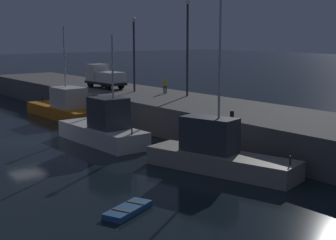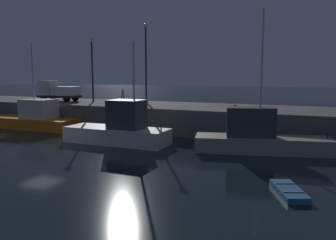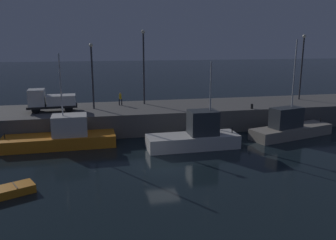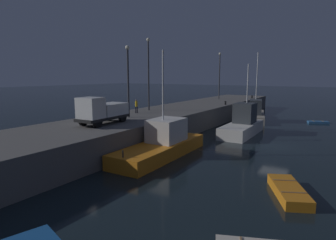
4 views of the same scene
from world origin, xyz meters
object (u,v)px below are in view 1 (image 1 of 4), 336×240
Objects in this scene: fishing_boat_blue at (65,108)px; bollard_west at (232,115)px; fishing_boat_orange at (104,128)px; lamp_post_west at (134,48)px; rowboat_white_mid at (128,210)px; fishing_trawler_red at (217,154)px; utility_truck at (104,77)px; lamp_post_east at (187,41)px; dockworker at (165,84)px.

fishing_boat_blue reaches higher than bollard_west.
fishing_boat_orange is 1.20× the size of lamp_post_west.
rowboat_white_mid is at bearing -26.36° from fishing_boat_orange.
fishing_trawler_red reaches higher than rowboat_white_mid.
fishing_boat_orange reaches higher than utility_truck.
lamp_post_west is (3.01, 6.12, 5.73)m from fishing_boat_blue.
rowboat_white_mid is (13.51, -6.69, -1.04)m from fishing_boat_orange.
fishing_boat_orange is 14.19m from lamp_post_west.
fishing_boat_blue is 8.91m from lamp_post_west.
lamp_post_east reaches higher than fishing_trawler_red.
dockworker is at bearing 159.95° from bollard_west.
lamp_post_east is 13.67m from bollard_west.
fishing_boat_orange is at bearing -147.14° from bollard_west.
lamp_post_east reaches higher than fishing_boat_blue.
fishing_trawler_red reaches higher than bollard_west.
bollard_west is at bearing -20.05° from dockworker.
utility_truck is at bearing 172.17° from bollard_west.
bollard_west is at bearing -7.83° from utility_truck.
lamp_post_east is at bearing 16.79° from lamp_post_west.
fishing_boat_orange is 12.45m from dockworker.
utility_truck is at bearing -163.87° from dockworker.
rowboat_white_mid is at bearing -28.68° from utility_truck.
fishing_boat_blue is at bearing -128.92° from dockworker.
lamp_post_west is 4.67× the size of dockworker.
lamp_post_west reaches higher than dockworker.
dockworker is at bearing 138.90° from rowboat_white_mid.
bollard_west is at bearing 32.86° from fishing_boat_orange.
fishing_trawler_red is at bearing 108.37° from rowboat_white_mid.
lamp_post_east is 11.57m from utility_truck.
rowboat_white_mid is at bearing -20.44° from fishing_boat_blue.
fishing_boat_orange reaches higher than bollard_west.
fishing_trawler_red is at bearing -55.27° from bollard_west.
lamp_post_east is at bearing 133.75° from rowboat_white_mid.
dockworker is (-2.92, -0.35, -4.18)m from lamp_post_east.
fishing_boat_orange is at bearing -59.33° from dockworker.
lamp_post_east is at bearing 13.65° from utility_truck.
lamp_post_west is at bearing 167.79° from bollard_west.
lamp_post_east is (-16.84, 17.59, 7.38)m from rowboat_white_mid.
fishing_trawler_red is 19.41m from dockworker.
lamp_post_west is 0.83× the size of lamp_post_east.
rowboat_white_mid is at bearing -34.58° from lamp_post_west.
lamp_post_west reaches higher than rowboat_white_mid.
bollard_west is at bearing 6.46° from fishing_boat_blue.
fishing_boat_orange is 16.43m from utility_truck.
lamp_post_west is 4.85m from dockworker.
fishing_boat_blue reaches higher than fishing_boat_orange.
fishing_boat_orange is (12.38, -2.95, 0.15)m from fishing_boat_blue.
rowboat_white_mid is at bearing -46.25° from lamp_post_east.
fishing_boat_blue is at bearing 159.56° from rowboat_white_mid.
bollard_west is at bearing 124.73° from fishing_trawler_red.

